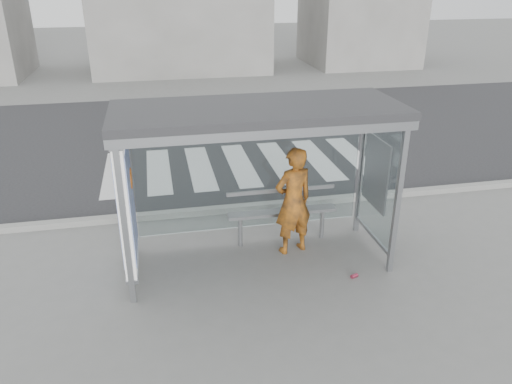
# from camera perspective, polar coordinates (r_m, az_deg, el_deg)

# --- Properties ---
(ground) EXTENTS (80.00, 80.00, 0.00)m
(ground) POSITION_cam_1_polar(r_m,az_deg,el_deg) (8.34, 0.24, -7.93)
(ground) COLOR slate
(ground) RESTS_ON ground
(road) EXTENTS (30.00, 10.00, 0.01)m
(road) POSITION_cam_1_polar(r_m,az_deg,el_deg) (14.68, -5.46, 6.41)
(road) COLOR #252527
(road) RESTS_ON ground
(curb) EXTENTS (30.00, 0.18, 0.12)m
(curb) POSITION_cam_1_polar(r_m,az_deg,el_deg) (9.99, -2.07, -1.83)
(curb) COLOR gray
(curb) RESTS_ON ground
(crosswalk) EXTENTS (6.55, 3.00, 0.00)m
(crosswalk) POSITION_cam_1_polar(r_m,az_deg,el_deg) (12.40, -1.80, 3.16)
(crosswalk) COLOR silver
(crosswalk) RESTS_ON ground
(bus_shelter) EXTENTS (4.25, 1.65, 2.62)m
(bus_shelter) POSITION_cam_1_polar(r_m,az_deg,el_deg) (7.47, -2.63, 5.04)
(bus_shelter) COLOR gray
(bus_shelter) RESTS_ON ground
(building_center) EXTENTS (8.00, 5.00, 5.00)m
(building_center) POSITION_cam_1_polar(r_m,az_deg,el_deg) (25.04, -8.82, 19.34)
(building_center) COLOR gray
(building_center) RESTS_ON ground
(person) EXTENTS (0.77, 0.61, 1.87)m
(person) POSITION_cam_1_polar(r_m,az_deg,el_deg) (8.23, 4.29, -1.06)
(person) COLOR orange
(person) RESTS_ON ground
(bench) EXTENTS (1.91, 0.23, 0.98)m
(bench) POSITION_cam_1_polar(r_m,az_deg,el_deg) (8.66, 2.98, -2.26)
(bench) COLOR slate
(bench) RESTS_ON ground
(soda_can) EXTENTS (0.13, 0.10, 0.06)m
(soda_can) POSITION_cam_1_polar(r_m,az_deg,el_deg) (8.06, 11.17, -9.39)
(soda_can) COLOR #C63A57
(soda_can) RESTS_ON ground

